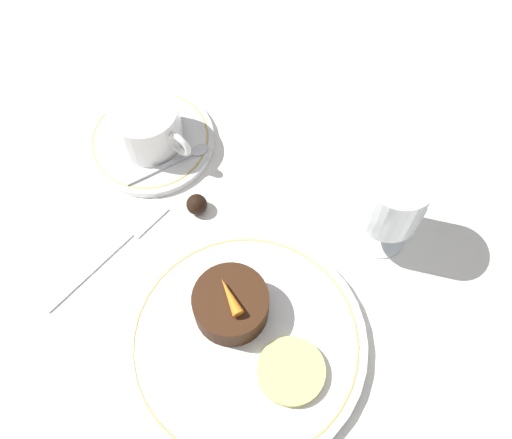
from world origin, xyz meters
name	(u,v)px	position (x,y,z in m)	size (l,w,h in m)	color
ground_plane	(249,327)	(0.00, 0.00, 0.00)	(3.00, 3.00, 0.00)	white
dinner_plate	(246,343)	(0.01, -0.02, 0.01)	(0.25, 0.25, 0.01)	white
saucer	(151,140)	(-0.24, 0.11, 0.01)	(0.15, 0.15, 0.01)	white
coffee_cup	(146,124)	(-0.23, 0.11, 0.04)	(0.11, 0.08, 0.06)	white
spoon	(177,160)	(-0.19, 0.11, 0.01)	(0.05, 0.10, 0.00)	silver
wine_glass	(393,201)	(0.05, 0.17, 0.08)	(0.07, 0.07, 0.12)	silver
fork	(121,242)	(-0.17, -0.01, 0.00)	(0.03, 0.17, 0.01)	silver
dessert_cake	(228,308)	(-0.02, 0.00, 0.03)	(0.08, 0.08, 0.04)	#381E0F
carrot_garnish	(227,300)	(-0.02, 0.00, 0.06)	(0.04, 0.03, 0.01)	orange
pineapple_slice	(291,371)	(0.06, -0.02, 0.02)	(0.07, 0.07, 0.01)	#EFE075
chocolate_truffle	(197,204)	(-0.13, 0.08, 0.01)	(0.02, 0.02, 0.02)	black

